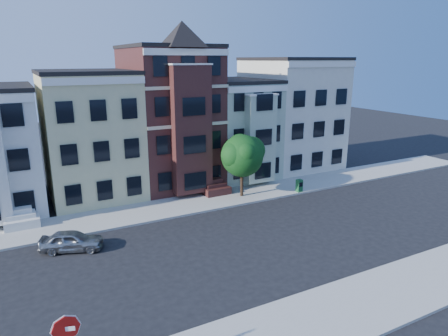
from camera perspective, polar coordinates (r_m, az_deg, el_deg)
ground at (r=25.56m, az=4.26°, el=-10.55°), size 120.00×120.00×0.00m
far_sidewalk at (r=32.03m, az=-3.35°, el=-4.91°), size 60.00×4.00×0.15m
near_sidewalk at (r=20.12m, az=17.09°, el=-18.78°), size 60.00×4.00×0.15m
house_yellow at (r=34.87m, az=-18.60°, el=4.39°), size 7.00×9.00×10.00m
house_brown at (r=36.45m, az=-7.78°, el=7.08°), size 7.00×9.00×12.00m
house_green at (r=39.36m, az=1.25°, el=5.61°), size 6.00×9.00×9.00m
house_cream at (r=43.01m, az=9.51°, el=7.58°), size 8.00×9.00×11.00m
street_tree at (r=32.38m, az=2.61°, el=1.35°), size 7.12×7.12×6.35m
parked_car at (r=25.92m, az=-20.93°, el=-9.69°), size 3.95×2.67×1.25m
newspaper_box at (r=34.70m, az=10.70°, el=-2.49°), size 0.49×0.44×1.06m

